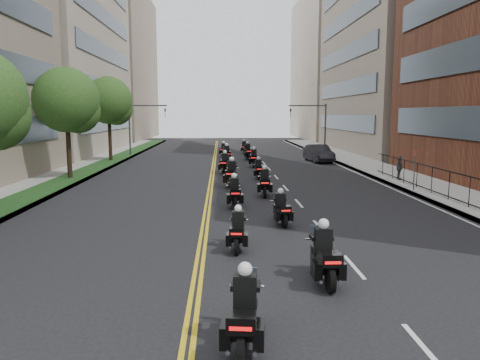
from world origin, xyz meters
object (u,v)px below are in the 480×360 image
object	(u,v)px
motorcycle_3	(281,210)
motorcycle_12	(223,150)
motorcycle_1	(324,258)
motorcycle_6	(231,175)
motorcycle_7	(258,170)
pedestrian_c	(400,168)
motorcycle_11	(248,152)
motorcycle_9	(254,159)
motorcycle_0	(244,315)
motorcycle_8	(225,164)
motorcycle_4	(234,194)
motorcycle_10	(227,155)
parked_sedan	(319,153)
motorcycle_2	(238,232)
motorcycle_5	(265,184)
motorcycle_13	(244,148)

from	to	relation	value
motorcycle_3	motorcycle_12	world-z (taller)	motorcycle_12
motorcycle_1	motorcycle_6	distance (m)	17.09
motorcycle_7	pedestrian_c	world-z (taller)	pedestrian_c
motorcycle_11	motorcycle_9	bearing A→B (deg)	-92.95
motorcycle_0	motorcycle_9	bearing A→B (deg)	92.69
motorcycle_1	motorcycle_8	size ratio (longest dim) A/B	0.99
motorcycle_9	motorcycle_4	bearing A→B (deg)	-91.75
motorcycle_11	motorcycle_12	xyz separation A→B (m)	(-2.41, 3.67, -0.08)
motorcycle_11	motorcycle_10	bearing A→B (deg)	-128.81
motorcycle_7	motorcycle_11	distance (m)	13.82
parked_sedan	motorcycle_9	bearing A→B (deg)	-153.91
motorcycle_0	motorcycle_9	xyz separation A→B (m)	(2.36, 31.29, 0.02)
motorcycle_2	pedestrian_c	bearing A→B (deg)	58.67
motorcycle_9	motorcycle_2	bearing A→B (deg)	-89.86
motorcycle_1	motorcycle_7	size ratio (longest dim) A/B	1.11
motorcycle_0	motorcycle_4	size ratio (longest dim) A/B	1.01
motorcycle_2	motorcycle_5	xyz separation A→B (m)	(1.86, 10.32, 0.09)
motorcycle_11	motorcycle_13	bearing A→B (deg)	85.83
motorcycle_5	motorcycle_7	world-z (taller)	motorcycle_5
motorcycle_2	motorcycle_9	distance (m)	24.66
motorcycle_0	pedestrian_c	distance (m)	24.91
motorcycle_6	motorcycle_10	xyz separation A→B (m)	(-0.13, 14.21, -0.01)
motorcycle_4	motorcycle_7	size ratio (longest dim) A/B	1.07
motorcycle_6	motorcycle_9	world-z (taller)	motorcycle_6
motorcycle_5	motorcycle_12	bearing A→B (deg)	99.21
motorcycle_4	motorcycle_8	distance (m)	13.31
motorcycle_8	pedestrian_c	distance (m)	12.79
motorcycle_0	motorcycle_11	distance (m)	37.85
motorcycle_1	pedestrian_c	distance (m)	20.73
motorcycle_10	motorcycle_13	size ratio (longest dim) A/B	1.13
motorcycle_1	motorcycle_8	distance (m)	23.87
motorcycle_0	pedestrian_c	size ratio (longest dim) A/B	1.46
motorcycle_3	motorcycle_6	distance (m)	10.37
motorcycle_5	motorcycle_10	world-z (taller)	motorcycle_10
motorcycle_2	motorcycle_5	distance (m)	10.49
motorcycle_10	motorcycle_12	distance (m)	6.78
motorcycle_7	motorcycle_10	distance (m)	10.92
motorcycle_7	motorcycle_8	bearing A→B (deg)	125.89
motorcycle_13	pedestrian_c	bearing A→B (deg)	-66.71
motorcycle_1	motorcycle_12	size ratio (longest dim) A/B	1.07
motorcycle_10	motorcycle_13	xyz separation A→B (m)	(2.13, 10.59, -0.08)
motorcycle_2	pedestrian_c	xyz separation A→B (m)	(11.42, 15.35, 0.34)
motorcycle_0	motorcycle_13	distance (m)	45.31
motorcycle_2	motorcycle_6	bearing A→B (deg)	94.95
motorcycle_7	motorcycle_13	distance (m)	21.30
motorcycle_2	motorcycle_10	world-z (taller)	motorcycle_10
motorcycle_3	motorcycle_5	xyz separation A→B (m)	(-0.05, 6.80, 0.09)
motorcycle_5	parked_sedan	bearing A→B (deg)	73.65
parked_sedan	motorcycle_2	bearing A→B (deg)	-113.17
motorcycle_1	motorcycle_11	size ratio (longest dim) A/B	0.95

